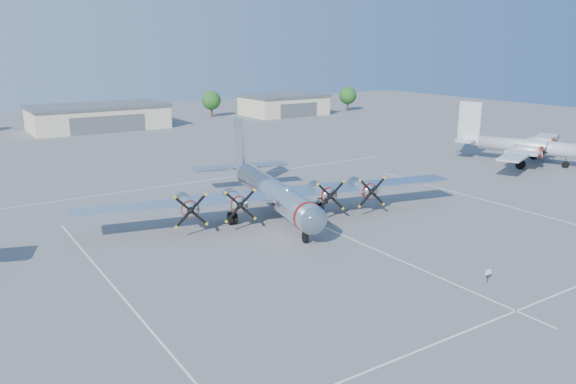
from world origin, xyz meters
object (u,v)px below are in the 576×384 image
tree_far_east (348,96)px  twin_engine_east (519,163)px  hangar_east (284,104)px  info_placard (488,273)px  hangar_center (99,117)px  tree_east (211,100)px  main_bomber_b29 (271,215)px

tree_far_east → twin_engine_east: bearing=-108.2°
hangar_east → info_placard: hangar_east is taller
tree_far_east → info_placard: (-65.63, -97.78, -3.48)m
tree_far_east → hangar_center: bearing=178.3°
hangar_center → twin_engine_east: size_ratio=1.00×
hangar_center → tree_east: bearing=11.4°
hangar_east → main_bomber_b29: 90.57m
twin_engine_east → info_placard: bearing=-169.6°
tree_far_east → twin_engine_east: tree_far_east is taller
tree_far_east → main_bomber_b29: bearing=-133.7°
info_placard → hangar_center: bearing=96.5°
info_placard → tree_east: bearing=80.5°
twin_engine_east → hangar_center: bearing=99.4°
hangar_east → tree_east: tree_east is taller
hangar_east → info_placard: bearing=-114.6°
twin_engine_east → hangar_east: bearing=65.3°
main_bomber_b29 → tree_east: bearing=80.7°
tree_far_east → info_placard: bearing=-123.9°
hangar_center → info_placard: 99.79m
hangar_center → tree_east: (30.00, 6.04, 1.51)m
main_bomber_b29 → twin_engine_east: 46.85m
hangar_center → hangar_east: size_ratio=1.39×
info_placard → twin_engine_east: bearing=37.5°
hangar_east → twin_engine_east: 73.11m
hangar_east → tree_east: (-18.00, 6.04, 1.51)m
hangar_east → tree_far_east: 20.15m
tree_east → twin_engine_east: 80.47m
hangar_center → hangar_east: bearing=0.0°
hangar_east → tree_far_east: (20.00, -1.96, 1.51)m
tree_far_east → tree_east: bearing=168.1°
hangar_center → tree_east: size_ratio=4.31×
tree_far_east → info_placard: tree_far_east is taller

